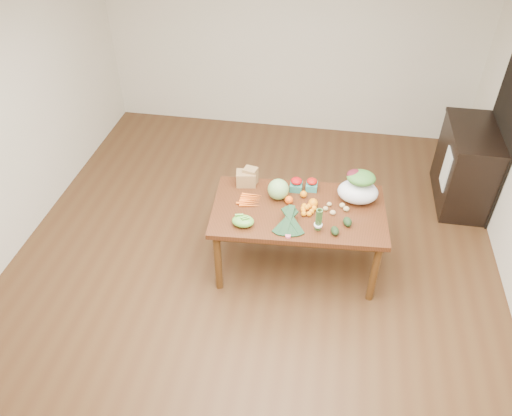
% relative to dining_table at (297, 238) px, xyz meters
% --- Properties ---
extents(floor, '(6.00, 6.00, 0.00)m').
position_rel_dining_table_xyz_m(floor, '(-0.43, -0.19, -0.38)').
color(floor, '#4F331B').
rests_on(floor, ground).
extents(room_walls, '(5.02, 6.02, 2.70)m').
position_rel_dining_table_xyz_m(room_walls, '(-0.43, -0.19, 0.97)').
color(room_walls, silver).
rests_on(room_walls, floor).
extents(dining_table, '(1.68, 1.01, 0.75)m').
position_rel_dining_table_xyz_m(dining_table, '(0.00, 0.00, 0.00)').
color(dining_table, '#512413').
rests_on(dining_table, floor).
extents(doorway_dark, '(0.02, 1.00, 2.10)m').
position_rel_dining_table_xyz_m(doorway_dark, '(2.05, 1.41, 0.68)').
color(doorway_dark, black).
rests_on(doorway_dark, floor).
extents(cabinet, '(0.52, 1.02, 0.94)m').
position_rel_dining_table_xyz_m(cabinet, '(1.79, 1.43, 0.10)').
color(cabinet, black).
rests_on(cabinet, floor).
extents(dish_towel, '(0.02, 0.28, 0.45)m').
position_rel_dining_table_xyz_m(dish_towel, '(1.53, 1.21, 0.18)').
color(dish_towel, white).
rests_on(dish_towel, cabinet).
extents(paper_bag, '(0.27, 0.23, 0.18)m').
position_rel_dining_table_xyz_m(paper_bag, '(-0.56, 0.30, 0.46)').
color(paper_bag, '#A37349').
rests_on(paper_bag, dining_table).
extents(cabbage, '(0.20, 0.20, 0.20)m').
position_rel_dining_table_xyz_m(cabbage, '(-0.22, 0.14, 0.48)').
color(cabbage, '#87B065').
rests_on(cabbage, dining_table).
extents(strawberry_basket_a, '(0.13, 0.13, 0.11)m').
position_rel_dining_table_xyz_m(strawberry_basket_a, '(-0.06, 0.30, 0.43)').
color(strawberry_basket_a, '#BB0C0E').
rests_on(strawberry_basket_a, dining_table).
extents(strawberry_basket_b, '(0.12, 0.12, 0.10)m').
position_rel_dining_table_xyz_m(strawberry_basket_b, '(0.09, 0.33, 0.42)').
color(strawberry_basket_b, red).
rests_on(strawberry_basket_b, dining_table).
extents(orange_a, '(0.08, 0.08, 0.08)m').
position_rel_dining_table_xyz_m(orange_a, '(-0.11, 0.07, 0.42)').
color(orange_a, '#FF5D0F').
rests_on(orange_a, dining_table).
extents(orange_b, '(0.07, 0.07, 0.07)m').
position_rel_dining_table_xyz_m(orange_b, '(0.02, 0.19, 0.41)').
color(orange_b, orange).
rests_on(orange_b, dining_table).
extents(orange_c, '(0.09, 0.09, 0.09)m').
position_rel_dining_table_xyz_m(orange_c, '(0.12, 0.06, 0.42)').
color(orange_c, orange).
rests_on(orange_c, dining_table).
extents(mandarin_cluster, '(0.19, 0.19, 0.08)m').
position_rel_dining_table_xyz_m(mandarin_cluster, '(0.07, -0.03, 0.42)').
color(mandarin_cluster, '#FF9B0F').
rests_on(mandarin_cluster, dining_table).
extents(carrots, '(0.23, 0.23, 0.03)m').
position_rel_dining_table_xyz_m(carrots, '(-0.48, 0.04, 0.39)').
color(carrots, orange).
rests_on(carrots, dining_table).
extents(snap_pea_bag, '(0.20, 0.15, 0.09)m').
position_rel_dining_table_xyz_m(snap_pea_bag, '(-0.48, -0.31, 0.42)').
color(snap_pea_bag, '#60B53D').
rests_on(snap_pea_bag, dining_table).
extents(kale_bunch, '(0.35, 0.42, 0.16)m').
position_rel_dining_table_xyz_m(kale_bunch, '(-0.06, -0.30, 0.45)').
color(kale_bunch, black).
rests_on(kale_bunch, dining_table).
extents(asparagus_bundle, '(0.09, 0.12, 0.26)m').
position_rel_dining_table_xyz_m(asparagus_bundle, '(0.20, -0.27, 0.50)').
color(asparagus_bundle, '#3F6D32').
rests_on(asparagus_bundle, dining_table).
extents(potato_a, '(0.05, 0.04, 0.04)m').
position_rel_dining_table_xyz_m(potato_a, '(0.25, 0.02, 0.40)').
color(potato_a, tan).
rests_on(potato_a, dining_table).
extents(potato_b, '(0.05, 0.05, 0.05)m').
position_rel_dining_table_xyz_m(potato_b, '(0.32, -0.02, 0.40)').
color(potato_b, '#D8B67C').
rests_on(potato_b, dining_table).
extents(potato_c, '(0.06, 0.05, 0.05)m').
position_rel_dining_table_xyz_m(potato_c, '(0.40, 0.10, 0.40)').
color(potato_c, tan).
rests_on(potato_c, dining_table).
extents(potato_d, '(0.05, 0.04, 0.04)m').
position_rel_dining_table_xyz_m(potato_d, '(0.28, 0.10, 0.40)').
color(potato_d, tan).
rests_on(potato_d, dining_table).
extents(potato_e, '(0.06, 0.05, 0.05)m').
position_rel_dining_table_xyz_m(potato_e, '(0.44, 0.05, 0.40)').
color(potato_e, '#DBC67E').
rests_on(potato_e, dining_table).
extents(avocado_a, '(0.10, 0.12, 0.07)m').
position_rel_dining_table_xyz_m(avocado_a, '(0.35, -0.29, 0.41)').
color(avocado_a, black).
rests_on(avocado_a, dining_table).
extents(avocado_b, '(0.10, 0.13, 0.07)m').
position_rel_dining_table_xyz_m(avocado_b, '(0.45, -0.15, 0.41)').
color(avocado_b, black).
rests_on(avocado_b, dining_table).
extents(salad_bag, '(0.40, 0.31, 0.30)m').
position_rel_dining_table_xyz_m(salad_bag, '(0.53, 0.22, 0.52)').
color(salad_bag, white).
rests_on(salad_bag, dining_table).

